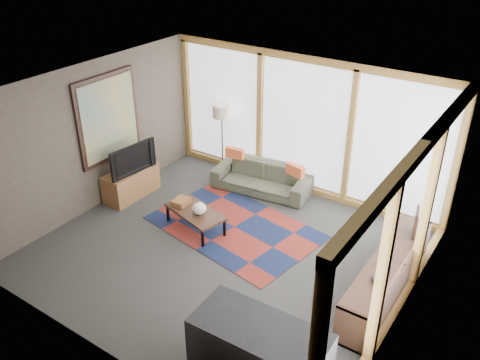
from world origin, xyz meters
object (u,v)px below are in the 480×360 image
Objects in this scene: floor_lamp at (222,139)px; bookshelf at (387,277)px; tv_console at (131,183)px; television at (130,158)px; bar_counter at (259,359)px; sofa at (262,178)px; coffee_table at (196,220)px.

floor_lamp is 0.58× the size of bookshelf.
floor_lamp is at bearing 65.36° from tv_console.
bookshelf is at bearing -82.81° from television.
bar_counter is at bearing -49.88° from floor_lamp.
sofa is 1.29× the size of floor_lamp.
floor_lamp reaches higher than bar_counter.
television is (-4.82, -0.02, 0.51)m from bookshelf.
sofa is at bearing -13.35° from floor_lamp.
sofa is at bearing 38.31° from tv_console.
tv_console is (-0.82, -1.78, -0.44)m from floor_lamp.
coffee_table is (0.87, -1.98, -0.54)m from floor_lamp.
tv_console is (-1.92, -1.52, 0.00)m from sofa.
television is at bearing 173.95° from coffee_table.
floor_lamp is 5.39m from bar_counter.
sofa is 1.25× the size of bar_counter.
bar_counter reaches higher than tv_console.
sofa is 3.35m from bookshelf.
tv_console is at bearing -149.25° from sofa.
bar_counter reaches higher than bookshelf.
coffee_table is 3.37m from bar_counter.
coffee_table is at bearing -6.92° from tv_console.
sofa is 2.47m from television.
tv_console is at bearing 173.08° from coffee_table.
tv_console is 4.88m from bar_counter.
television is (-0.73, -1.81, 0.11)m from floor_lamp.
tv_console is at bearing 149.59° from bar_counter.
sofa is at bearing 152.88° from bookshelf.
floor_lamp is 1.47× the size of television.
television is at bearing -112.06° from floor_lamp.
bookshelf is 4.90m from tv_console.
coffee_table is 3.22m from bookshelf.
floor_lamp reaches higher than sofa.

